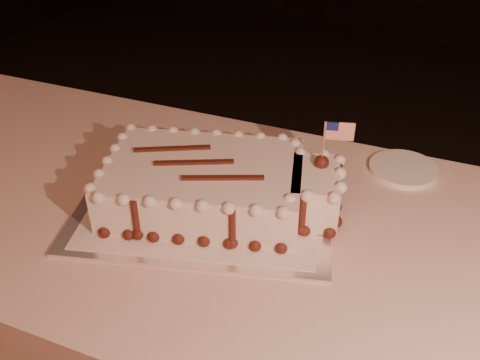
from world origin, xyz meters
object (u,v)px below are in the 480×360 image
at_px(banquet_table, 266,348).
at_px(cake_board, 205,204).
at_px(side_plate, 403,169).
at_px(sheet_cake, 218,185).

distance_m(banquet_table, cake_board, 0.41).
bearing_deg(cake_board, side_plate, 24.13).
bearing_deg(sheet_cake, cake_board, -164.90).
bearing_deg(cake_board, banquet_table, -19.68).
height_order(sheet_cake, side_plate, sheet_cake).
bearing_deg(cake_board, sheet_cake, 0.41).
distance_m(cake_board, side_plate, 0.47).
bearing_deg(side_plate, banquet_table, -124.72).
bearing_deg(banquet_table, sheet_cake, 170.73).
bearing_deg(sheet_cake, banquet_table, -9.27).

